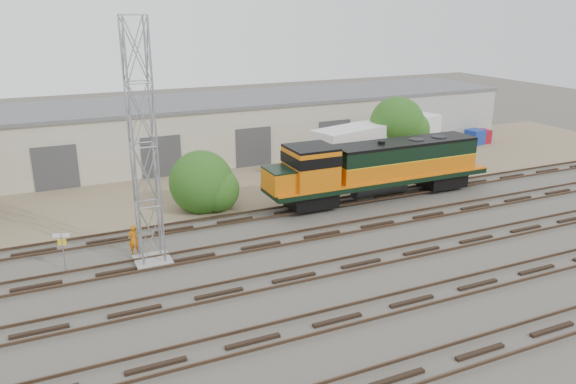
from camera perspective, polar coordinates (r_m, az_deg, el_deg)
name	(u,v)px	position (r m, az deg, el deg)	size (l,w,h in m)	color
ground	(334,244)	(33.09, 4.69, -5.34)	(140.00, 140.00, 0.00)	#47423A
dirt_strip	(244,177)	(45.94, -4.45, 1.48)	(80.00, 16.00, 0.02)	#726047
tracks	(361,263)	(30.72, 7.44, -7.21)	(80.00, 20.40, 0.28)	black
warehouse	(214,128)	(52.66, -7.52, 6.51)	(58.40, 10.40, 5.30)	beige
locomotive	(377,167)	(40.48, 8.98, 2.51)	(17.32, 3.04, 4.16)	black
signal_tower	(144,150)	(29.61, -14.46, 4.16)	(1.90, 1.90, 12.89)	gray
sign_post	(62,244)	(31.61, -21.95, -4.93)	(0.83, 0.31, 2.11)	gray
worker	(134,240)	(32.53, -15.39, -4.70)	(0.65, 0.42, 1.77)	#CF6B0B
semi_trailer	(382,140)	(48.17, 9.50, 5.27)	(13.73, 6.19, 4.15)	white
dumpster_blue	(475,137)	(60.14, 18.45, 5.33)	(1.60, 1.50, 1.50)	navy
dumpster_red	(481,136)	(60.84, 19.05, 5.36)	(1.50, 1.40, 1.40)	maroon
tree_mid	(205,184)	(38.42, -8.39, 0.79)	(4.59, 4.37, 4.37)	#382619
tree_east	(400,126)	(48.35, 11.35, 6.63)	(4.82, 4.59, 6.20)	#382619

